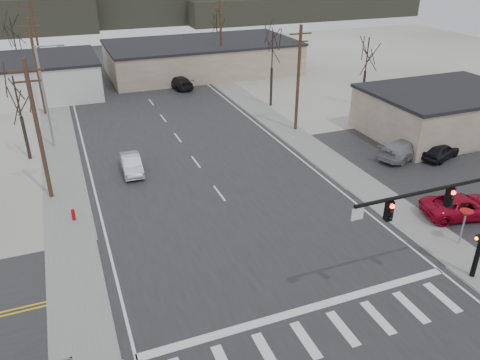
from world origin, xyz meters
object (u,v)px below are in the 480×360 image
at_px(sedan_crossing, 131,164).
at_px(car_far_a, 179,82).
at_px(car_parked_silver, 404,149).
at_px(car_parked_dark_a, 441,151).
at_px(car_far_b, 67,51).
at_px(car_parked_red, 462,206).
at_px(traffic_signal_mast, 463,210).
at_px(fire_hydrant, 73,215).

height_order(sedan_crossing, car_far_a, car_far_a).
relative_size(car_far_a, car_parked_silver, 0.95).
height_order(car_parked_dark_a, car_parked_silver, car_parked_silver).
bearing_deg(car_far_b, car_far_a, -48.97).
xyz_separation_m(car_parked_red, car_parked_silver, (2.80, 9.33, 0.04)).
bearing_deg(traffic_signal_mast, car_far_b, 102.47).
distance_m(traffic_signal_mast, car_far_a, 43.26).
bearing_deg(car_far_a, fire_hydrant, 53.31).
relative_size(traffic_signal_mast, fire_hydrant, 10.29).
relative_size(fire_hydrant, car_far_a, 0.17).
bearing_deg(car_far_b, car_parked_red, -55.02).
relative_size(fire_hydrant, car_parked_silver, 0.16).
distance_m(traffic_signal_mast, car_parked_silver, 17.50).
distance_m(traffic_signal_mast, car_parked_red, 8.95).
bearing_deg(traffic_signal_mast, fire_hydrant, 141.87).
relative_size(traffic_signal_mast, car_parked_red, 1.67).
distance_m(sedan_crossing, car_parked_silver, 22.88).
distance_m(fire_hydrant, sedan_crossing, 7.74).
distance_m(traffic_signal_mast, car_far_b, 71.39).
bearing_deg(car_parked_silver, car_far_b, 6.35).
distance_m(sedan_crossing, car_far_b, 49.44).
height_order(sedan_crossing, car_far_b, sedan_crossing).
bearing_deg(car_parked_silver, fire_hydrant, 73.21).
height_order(car_far_a, car_parked_silver, car_parked_silver).
xyz_separation_m(car_far_a, car_parked_red, (9.38, -37.77, -0.01)).
bearing_deg(sedan_crossing, car_far_b, 94.83).
bearing_deg(car_parked_silver, sedan_crossing, 58.16).
xyz_separation_m(car_far_b, car_parked_red, (21.54, -64.39, 0.12)).
bearing_deg(car_far_b, fire_hydrant, -76.31).
bearing_deg(car_parked_dark_a, car_far_a, 7.52).
relative_size(sedan_crossing, car_far_b, 1.18).
height_order(traffic_signal_mast, car_parked_red, traffic_signal_mast).
height_order(traffic_signal_mast, car_parked_dark_a, traffic_signal_mast).
bearing_deg(car_far_b, car_parked_dark_a, -47.80).
bearing_deg(car_parked_silver, car_far_a, 5.69).
bearing_deg(car_far_a, car_parked_red, 94.58).
bearing_deg(sedan_crossing, car_parked_red, -35.46).
height_order(fire_hydrant, car_parked_silver, car_parked_silver).
bearing_deg(sedan_crossing, traffic_signal_mast, -54.50).
xyz_separation_m(sedan_crossing, car_parked_dark_a, (24.96, -6.96, -0.01)).
distance_m(car_parked_red, car_parked_dark_a, 9.80).
bearing_deg(fire_hydrant, car_parked_silver, 0.71).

